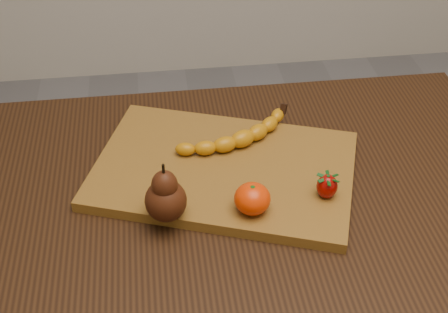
{
  "coord_description": "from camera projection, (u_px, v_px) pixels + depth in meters",
  "views": [
    {
      "loc": [
        -0.15,
        -0.79,
        1.47
      ],
      "look_at": [
        -0.04,
        0.06,
        0.8
      ],
      "focal_mm": 50.0,
      "sensor_mm": 36.0,
      "label": 1
    }
  ],
  "objects": [
    {
      "name": "banana",
      "position": [
        243.0,
        139.0,
        1.14
      ],
      "size": [
        0.21,
        0.13,
        0.03
      ],
      "primitive_type": null,
      "rotation": [
        0.0,
        0.0,
        0.43
      ],
      "color": "#C57F09",
      "rests_on": "cutting_board"
    },
    {
      "name": "mandarin",
      "position": [
        252.0,
        199.0,
        0.99
      ],
      "size": [
        0.07,
        0.07,
        0.05
      ],
      "primitive_type": "ellipsoid",
      "rotation": [
        0.0,
        0.0,
        -0.11
      ],
      "color": "#E73402",
      "rests_on": "cutting_board"
    },
    {
      "name": "pear",
      "position": [
        165.0,
        192.0,
        0.97
      ],
      "size": [
        0.07,
        0.07,
        0.1
      ],
      "primitive_type": null,
      "rotation": [
        0.0,
        0.0,
        -0.06
      ],
      "color": "#411B0A",
      "rests_on": "cutting_board"
    },
    {
      "name": "cutting_board",
      "position": [
        224.0,
        170.0,
        1.11
      ],
      "size": [
        0.52,
        0.43,
        0.02
      ],
      "primitive_type": "cube",
      "rotation": [
        0.0,
        0.0,
        -0.34
      ],
      "color": "brown",
      "rests_on": "table"
    },
    {
      "name": "table",
      "position": [
        248.0,
        235.0,
        1.13
      ],
      "size": [
        1.0,
        0.7,
        0.76
      ],
      "color": "black",
      "rests_on": "ground"
    },
    {
      "name": "strawberry",
      "position": [
        327.0,
        186.0,
        1.02
      ],
      "size": [
        0.04,
        0.04,
        0.04
      ],
      "primitive_type": null,
      "rotation": [
        0.0,
        0.0,
        0.36
      ],
      "color": "#920704",
      "rests_on": "cutting_board"
    }
  ]
}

